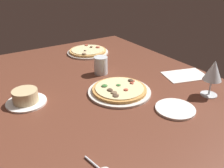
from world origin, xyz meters
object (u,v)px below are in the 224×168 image
Objects in this scene: wine_glass_far at (213,72)px; paper_menu at (185,75)px; pizza_side at (88,51)px; water_glass at (101,66)px; ramekin_on_saucer at (26,98)px; side_plate at (175,109)px; pizza_main at (119,90)px.

wine_glass_far reaches higher than paper_menu.
water_glass is (-32.96, 9.56, 2.93)cm from pizza_side.
ramekin_on_saucer is at bearing 94.86° from paper_menu.
wine_glass_far is (-78.99, -18.26, 9.87)cm from pizza_side.
ramekin_on_saucer reaches higher than side_plate.
ramekin_on_saucer is 78.68cm from wine_glass_far.
side_plate is (-37.12, -47.72, -2.07)cm from ramekin_on_saucer.
pizza_side is 1.61× the size of ramekin_on_saucer.
wine_glass_far is 0.75× the size of paper_menu.
side_plate is (-23.77, -10.30, -0.75)cm from pizza_main.
water_glass is 44.05cm from paper_menu.
side_plate is 35.45cm from paper_menu.
pizza_side is at bearing 13.02° from wine_glass_far.
paper_menu is at bearing -156.48° from pizza_side.
water_glass is (46.04, 27.82, -6.93)cm from wine_glass_far.
pizza_side reaches higher than paper_menu.
pizza_main is 23.41cm from water_glass.
pizza_main is 40.52cm from wine_glass_far.
pizza_side is 2.88× the size of water_glass.
pizza_side is 66.32cm from ramekin_on_saucer.
wine_glass_far reaches higher than pizza_side.
pizza_side is 79.68cm from side_plate.
wine_glass_far is at bearing -117.82° from ramekin_on_saucer.
pizza_side is (55.84, -13.48, 0.02)cm from pizza_main.
wine_glass_far is 1.03× the size of side_plate.
water_glass is 0.43× the size of paper_menu.
ramekin_on_saucer is at bearing 62.18° from wine_glass_far.
wine_glass_far is 23.95cm from side_plate.
pizza_main is at bearing 166.43° from pizza_side.
side_plate is at bearing -156.58° from pizza_main.
water_glass is 0.59× the size of side_plate.
pizza_side is at bearing -13.57° from pizza_main.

